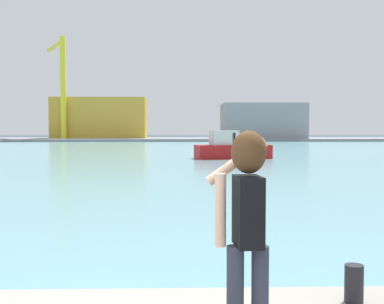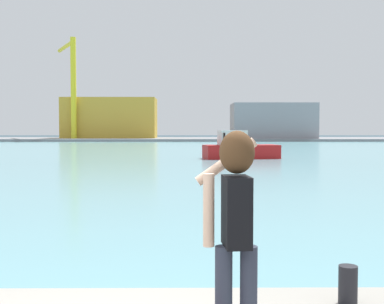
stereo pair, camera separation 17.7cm
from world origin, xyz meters
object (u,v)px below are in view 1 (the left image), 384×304
object	(u,v)px
harbor_bollard	(354,284)
port_crane	(61,77)
person_photographer	(247,215)
warehouse_right	(262,121)
warehouse_left	(100,118)
boat_moored	(231,149)

from	to	relation	value
harbor_bollard	port_crane	distance (m)	91.29
person_photographer	warehouse_right	xyz separation A→B (m)	(15.27, 88.57, 2.01)
person_photographer	port_crane	xyz separation A→B (m)	(-21.62, 88.71, 9.95)
warehouse_left	port_crane	size ratio (longest dim) A/B	0.96
port_crane	harbor_bollard	bearing A→B (deg)	-75.40
port_crane	boat_moored	bearing A→B (deg)	-65.33
boat_moored	warehouse_right	world-z (taller)	warehouse_right
boat_moored	port_crane	world-z (taller)	port_crane
person_photographer	warehouse_right	size ratio (longest dim) A/B	0.12
harbor_bollard	port_crane	bearing A→B (deg)	104.60
person_photographer	warehouse_left	distance (m)	93.62
harbor_bollard	boat_moored	world-z (taller)	boat_moored
boat_moored	warehouse_left	world-z (taller)	warehouse_left
boat_moored	warehouse_left	xyz separation A→B (m)	(-18.69, 58.39, 3.47)
person_photographer	warehouse_right	distance (m)	89.90
person_photographer	warehouse_left	world-z (taller)	warehouse_left
person_photographer	warehouse_left	size ratio (longest dim) A/B	0.10
warehouse_right	port_crane	bearing A→B (deg)	179.79
person_photographer	port_crane	distance (m)	91.85
boat_moored	port_crane	distance (m)	61.22
warehouse_left	harbor_bollard	bearing A→B (deg)	-79.83
warehouse_right	port_crane	world-z (taller)	port_crane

